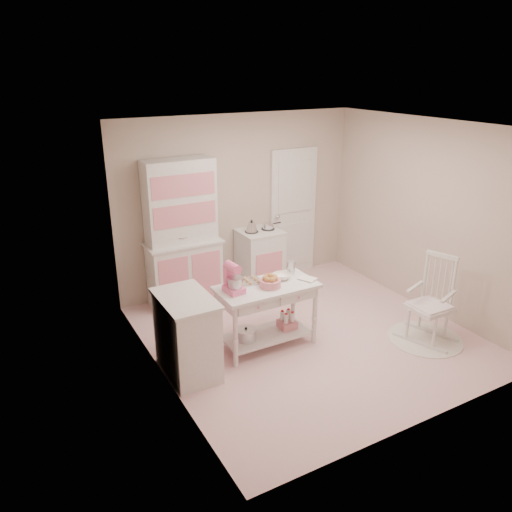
{
  "coord_description": "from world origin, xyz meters",
  "views": [
    {
      "loc": [
        -3.29,
        -4.55,
        3.22
      ],
      "look_at": [
        -0.45,
        0.56,
        0.98
      ],
      "focal_mm": 35.0,
      "sensor_mm": 36.0,
      "label": 1
    }
  ],
  "objects_px": {
    "bread_basket": "(270,283)",
    "work_table": "(266,316)",
    "stove": "(260,259)",
    "hutch": "(183,234)",
    "stand_mixer": "(234,279)",
    "base_cabinet": "(187,335)",
    "rocking_chair": "(430,300)"
  },
  "relations": [
    {
      "from": "stove",
      "to": "base_cabinet",
      "type": "relative_size",
      "value": 1.0
    },
    {
      "from": "rocking_chair",
      "to": "work_table",
      "type": "xyz_separation_m",
      "value": [
        -1.82,
        0.85,
        -0.15
      ]
    },
    {
      "from": "rocking_chair",
      "to": "work_table",
      "type": "bearing_deg",
      "value": 135.18
    },
    {
      "from": "stove",
      "to": "base_cabinet",
      "type": "distance_m",
      "value": 2.44
    },
    {
      "from": "stove",
      "to": "base_cabinet",
      "type": "bearing_deg",
      "value": -138.44
    },
    {
      "from": "bread_basket",
      "to": "stove",
      "type": "bearing_deg",
      "value": 64.53
    },
    {
      "from": "hutch",
      "to": "rocking_chair",
      "type": "distance_m",
      "value": 3.35
    },
    {
      "from": "stove",
      "to": "stand_mixer",
      "type": "distance_m",
      "value": 2.01
    },
    {
      "from": "hutch",
      "to": "stand_mixer",
      "type": "distance_m",
      "value": 1.58
    },
    {
      "from": "work_table",
      "to": "bread_basket",
      "type": "bearing_deg",
      "value": -68.2
    },
    {
      "from": "hutch",
      "to": "base_cabinet",
      "type": "relative_size",
      "value": 2.26
    },
    {
      "from": "hutch",
      "to": "bread_basket",
      "type": "height_order",
      "value": "hutch"
    },
    {
      "from": "stove",
      "to": "work_table",
      "type": "height_order",
      "value": "stove"
    },
    {
      "from": "base_cabinet",
      "to": "rocking_chair",
      "type": "height_order",
      "value": "rocking_chair"
    },
    {
      "from": "stove",
      "to": "stand_mixer",
      "type": "height_order",
      "value": "stand_mixer"
    },
    {
      "from": "stove",
      "to": "work_table",
      "type": "relative_size",
      "value": 0.77
    },
    {
      "from": "hutch",
      "to": "base_cabinet",
      "type": "height_order",
      "value": "hutch"
    },
    {
      "from": "bread_basket",
      "to": "work_table",
      "type": "bearing_deg",
      "value": 111.8
    },
    {
      "from": "hutch",
      "to": "stove",
      "type": "distance_m",
      "value": 1.33
    },
    {
      "from": "rocking_chair",
      "to": "bread_basket",
      "type": "bearing_deg",
      "value": 136.25
    },
    {
      "from": "hutch",
      "to": "stand_mixer",
      "type": "relative_size",
      "value": 6.12
    },
    {
      "from": "rocking_chair",
      "to": "stand_mixer",
      "type": "bearing_deg",
      "value": 139.02
    },
    {
      "from": "base_cabinet",
      "to": "hutch",
      "type": "bearing_deg",
      "value": 69.44
    },
    {
      "from": "base_cabinet",
      "to": "stand_mixer",
      "type": "bearing_deg",
      "value": 8.49
    },
    {
      "from": "stove",
      "to": "rocking_chair",
      "type": "relative_size",
      "value": 0.84
    },
    {
      "from": "base_cabinet",
      "to": "rocking_chair",
      "type": "bearing_deg",
      "value": -15.27
    },
    {
      "from": "base_cabinet",
      "to": "bread_basket",
      "type": "distance_m",
      "value": 1.13
    },
    {
      "from": "hutch",
      "to": "work_table",
      "type": "relative_size",
      "value": 1.73
    },
    {
      "from": "hutch",
      "to": "stove",
      "type": "xyz_separation_m",
      "value": [
        1.2,
        -0.05,
        -0.58
      ]
    },
    {
      "from": "hutch",
      "to": "bread_basket",
      "type": "relative_size",
      "value": 8.32
    },
    {
      "from": "hutch",
      "to": "work_table",
      "type": "distance_m",
      "value": 1.77
    },
    {
      "from": "rocking_chair",
      "to": "base_cabinet",
      "type": "bearing_deg",
      "value": 145.12
    }
  ]
}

